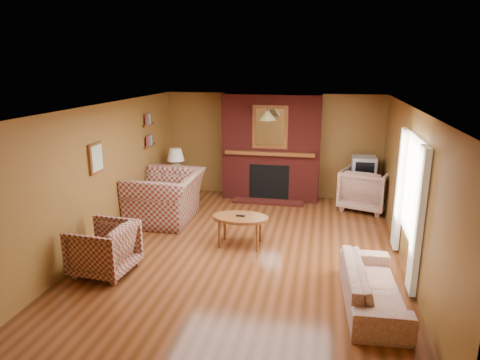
% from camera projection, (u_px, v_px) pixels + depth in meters
% --- Properties ---
extents(floor, '(6.50, 6.50, 0.00)m').
position_uv_depth(floor, '(247.00, 250.00, 7.21)').
color(floor, '#4C2710').
rests_on(floor, ground).
extents(ceiling, '(6.50, 6.50, 0.00)m').
position_uv_depth(ceiling, '(248.00, 107.00, 6.58)').
color(ceiling, silver).
rests_on(ceiling, wall_back).
extents(wall_back, '(6.50, 0.00, 6.50)m').
position_uv_depth(wall_back, '(272.00, 146.00, 9.97)').
color(wall_back, olive).
rests_on(wall_back, floor).
extents(wall_front, '(6.50, 0.00, 6.50)m').
position_uv_depth(wall_front, '(182.00, 277.00, 3.82)').
color(wall_front, olive).
rests_on(wall_front, floor).
extents(wall_left, '(0.00, 6.50, 6.50)m').
position_uv_depth(wall_left, '(105.00, 174.00, 7.37)').
color(wall_left, olive).
rests_on(wall_left, floor).
extents(wall_right, '(0.00, 6.50, 6.50)m').
position_uv_depth(wall_right, '(411.00, 191.00, 6.42)').
color(wall_right, olive).
rests_on(wall_right, floor).
extents(fireplace, '(2.20, 0.82, 2.40)m').
position_uv_depth(fireplace, '(271.00, 148.00, 9.73)').
color(fireplace, '#571613').
rests_on(fireplace, floor).
extents(window_right, '(0.10, 1.85, 2.00)m').
position_uv_depth(window_right, '(409.00, 199.00, 6.26)').
color(window_right, '#ECE3C8').
rests_on(window_right, wall_right).
extents(bookshelf, '(0.09, 0.55, 0.71)m').
position_uv_depth(bookshelf, '(150.00, 131.00, 9.04)').
color(bookshelf, brown).
rests_on(bookshelf, wall_left).
extents(botanical_print, '(0.05, 0.40, 0.50)m').
position_uv_depth(botanical_print, '(96.00, 158.00, 6.99)').
color(botanical_print, brown).
rests_on(botanical_print, wall_left).
extents(pendant_light, '(0.36, 0.36, 0.48)m').
position_uv_depth(pendant_light, '(268.00, 116.00, 8.86)').
color(pendant_light, black).
rests_on(pendant_light, ceiling).
extents(plaid_loveseat, '(1.33, 1.52, 0.97)m').
position_uv_depth(plaid_loveseat, '(166.00, 197.00, 8.50)').
color(plaid_loveseat, maroon).
rests_on(plaid_loveseat, floor).
extents(plaid_armchair, '(0.92, 0.89, 0.77)m').
position_uv_depth(plaid_armchair, '(104.00, 249.00, 6.35)').
color(plaid_armchair, maroon).
rests_on(plaid_armchair, floor).
extents(floral_sofa, '(0.80, 1.83, 0.52)m').
position_uv_depth(floral_sofa, '(373.00, 286.00, 5.53)').
color(floral_sofa, '#C1B595').
rests_on(floral_sofa, floor).
extents(floral_armchair, '(1.23, 1.24, 0.90)m').
position_uv_depth(floral_armchair, '(365.00, 189.00, 9.16)').
color(floral_armchair, '#C1B595').
rests_on(floral_armchair, floor).
extents(coffee_table, '(0.96, 0.60, 0.55)m').
position_uv_depth(coffee_table, '(240.00, 220.00, 7.30)').
color(coffee_table, brown).
rests_on(coffee_table, floor).
extents(side_table, '(0.42, 0.42, 0.56)m').
position_uv_depth(side_table, '(177.00, 188.00, 9.86)').
color(side_table, brown).
rests_on(side_table, floor).
extents(table_lamp, '(0.39, 0.39, 0.64)m').
position_uv_depth(table_lamp, '(176.00, 161.00, 9.69)').
color(table_lamp, silver).
rests_on(table_lamp, side_table).
extents(tv_stand, '(0.63, 0.58, 0.65)m').
position_uv_depth(tv_stand, '(362.00, 192.00, 9.39)').
color(tv_stand, black).
rests_on(tv_stand, floor).
extents(crt_tv, '(0.51, 0.51, 0.46)m').
position_uv_depth(crt_tv, '(364.00, 167.00, 9.24)').
color(crt_tv, '#A5A8AD').
rests_on(crt_tv, tv_stand).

